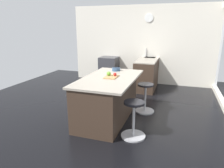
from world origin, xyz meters
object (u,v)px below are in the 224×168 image
(stool_middle, at_px, (134,120))
(fruit_bowl, at_px, (116,69))
(oven_range, at_px, (109,70))
(apple_red, at_px, (115,74))
(kitchen_island, at_px, (108,98))
(stool_by_window, at_px, (145,99))
(cutting_board, at_px, (112,77))
(apple_green, at_px, (109,74))

(stool_middle, height_order, fruit_bowl, fruit_bowl)
(oven_range, relative_size, apple_red, 12.67)
(kitchen_island, relative_size, stool_by_window, 2.83)
(stool_middle, xyz_separation_m, fruit_bowl, (-1.27, -0.72, 0.63))
(stool_by_window, distance_m, stool_middle, 1.19)
(apple_red, bearing_deg, stool_by_window, 132.78)
(stool_by_window, distance_m, cutting_board, 1.04)
(kitchen_island, bearing_deg, stool_by_window, 130.46)
(apple_green, bearing_deg, apple_red, 96.83)
(apple_green, bearing_deg, fruit_bowl, -177.28)
(apple_red, bearing_deg, kitchen_island, -61.03)
(oven_range, bearing_deg, apple_red, 21.72)
(apple_red, xyz_separation_m, fruit_bowl, (-0.59, -0.16, -0.02))
(oven_range, bearing_deg, kitchen_island, 18.78)
(stool_middle, height_order, cutting_board, cutting_board)
(cutting_board, bearing_deg, apple_red, 130.02)
(kitchen_island, bearing_deg, oven_range, -161.22)
(oven_range, height_order, fruit_bowl, fruit_bowl)
(oven_range, bearing_deg, stool_middle, 25.82)
(stool_by_window, xyz_separation_m, apple_green, (0.54, -0.69, 0.66))
(oven_range, xyz_separation_m, apple_red, (2.78, 1.11, 0.52))
(kitchen_island, height_order, apple_red, apple_red)
(oven_range, bearing_deg, stool_by_window, 36.49)
(cutting_board, relative_size, fruit_bowl, 1.84)
(oven_range, relative_size, stool_by_window, 1.33)
(kitchen_island, distance_m, cutting_board, 0.47)
(oven_range, relative_size, cutting_board, 2.49)
(cutting_board, bearing_deg, apple_green, -114.05)
(kitchen_island, distance_m, stool_middle, 0.93)
(cutting_board, height_order, fruit_bowl, fruit_bowl)
(apple_red, bearing_deg, stool_middle, 39.95)
(stool_by_window, bearing_deg, fruit_bowl, -95.60)
(stool_middle, bearing_deg, apple_green, -133.40)
(kitchen_island, xyz_separation_m, apple_red, (-0.08, 0.14, 0.50))
(stool_by_window, xyz_separation_m, apple_red, (0.52, -0.56, 0.65))
(cutting_board, distance_m, apple_red, 0.09)
(stool_middle, bearing_deg, cutting_board, -135.13)
(kitchen_island, distance_m, apple_green, 0.52)
(stool_by_window, height_order, fruit_bowl, fruit_bowl)
(stool_middle, bearing_deg, fruit_bowl, -150.23)
(stool_by_window, relative_size, fruit_bowl, 3.44)
(stool_middle, xyz_separation_m, cutting_board, (-0.62, -0.62, 0.60))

